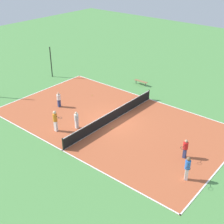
{
  "coord_description": "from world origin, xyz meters",
  "views": [
    {
      "loc": [
        -18.08,
        -15.03,
        13.4
      ],
      "look_at": [
        0.0,
        0.0,
        0.9
      ],
      "focal_mm": 50.0,
      "sensor_mm": 36.0,
      "label": 1
    }
  ],
  "objects_px": {
    "tennis_net": "(112,116)",
    "player_far_white": "(76,119)",
    "player_near_white": "(59,99)",
    "player_near_blue": "(187,167)",
    "player_center_orange": "(55,119)",
    "fence_post_back_right": "(51,62)",
    "tennis_ball_left_sideline": "(92,95)",
    "tennis_ball_near_net": "(112,128)",
    "player_coach_red": "(185,148)",
    "bench": "(141,82)"
  },
  "relations": [
    {
      "from": "player_far_white",
      "to": "player_coach_red",
      "type": "relative_size",
      "value": 1.01
    },
    {
      "from": "player_center_orange",
      "to": "tennis_ball_left_sideline",
      "type": "distance_m",
      "value": 7.42
    },
    {
      "from": "tennis_net",
      "to": "tennis_ball_near_net",
      "type": "height_order",
      "value": "tennis_net"
    },
    {
      "from": "tennis_net",
      "to": "player_near_white",
      "type": "height_order",
      "value": "player_near_white"
    },
    {
      "from": "player_near_blue",
      "to": "fence_post_back_right",
      "type": "xyz_separation_m",
      "value": [
        6.48,
        20.66,
        0.72
      ]
    },
    {
      "from": "player_coach_red",
      "to": "player_near_blue",
      "type": "distance_m",
      "value": 2.44
    },
    {
      "from": "tennis_net",
      "to": "player_center_orange",
      "type": "height_order",
      "value": "player_center_orange"
    },
    {
      "from": "player_coach_red",
      "to": "tennis_ball_left_sideline",
      "type": "height_order",
      "value": "player_coach_red"
    },
    {
      "from": "player_near_blue",
      "to": "fence_post_back_right",
      "type": "relative_size",
      "value": 0.5
    },
    {
      "from": "player_near_white",
      "to": "player_near_blue",
      "type": "bearing_deg",
      "value": 94.12
    },
    {
      "from": "tennis_net",
      "to": "tennis_ball_left_sideline",
      "type": "xyz_separation_m",
      "value": [
        2.74,
        4.91,
        -0.48
      ]
    },
    {
      "from": "player_coach_red",
      "to": "bench",
      "type": "bearing_deg",
      "value": -136.82
    },
    {
      "from": "player_coach_red",
      "to": "player_center_orange",
      "type": "bearing_deg",
      "value": -75.94
    },
    {
      "from": "tennis_ball_near_net",
      "to": "player_center_orange",
      "type": "bearing_deg",
      "value": 134.16
    },
    {
      "from": "player_near_white",
      "to": "player_far_white",
      "type": "distance_m",
      "value": 4.41
    },
    {
      "from": "player_coach_red",
      "to": "player_near_blue",
      "type": "relative_size",
      "value": 0.84
    },
    {
      "from": "player_far_white",
      "to": "player_near_white",
      "type": "bearing_deg",
      "value": -106.92
    },
    {
      "from": "player_coach_red",
      "to": "tennis_ball_near_net",
      "type": "distance_m",
      "value": 6.58
    },
    {
      "from": "fence_post_back_right",
      "to": "player_near_white",
      "type": "bearing_deg",
      "value": -125.95
    },
    {
      "from": "bench",
      "to": "tennis_ball_left_sideline",
      "type": "height_order",
      "value": "bench"
    },
    {
      "from": "tennis_net",
      "to": "player_far_white",
      "type": "bearing_deg",
      "value": 151.47
    },
    {
      "from": "player_near_blue",
      "to": "player_coach_red",
      "type": "bearing_deg",
      "value": -177.12
    },
    {
      "from": "tennis_net",
      "to": "tennis_ball_left_sideline",
      "type": "distance_m",
      "value": 5.64
    },
    {
      "from": "bench",
      "to": "tennis_ball_near_net",
      "type": "xyz_separation_m",
      "value": [
        -9.18,
        -3.56,
        -0.33
      ]
    },
    {
      "from": "player_center_orange",
      "to": "tennis_ball_near_net",
      "type": "relative_size",
      "value": 27.16
    },
    {
      "from": "tennis_net",
      "to": "player_coach_red",
      "type": "bearing_deg",
      "value": -95.88
    },
    {
      "from": "player_coach_red",
      "to": "fence_post_back_right",
      "type": "relative_size",
      "value": 0.42
    },
    {
      "from": "player_center_orange",
      "to": "fence_post_back_right",
      "type": "height_order",
      "value": "fence_post_back_right"
    },
    {
      "from": "player_coach_red",
      "to": "tennis_ball_near_net",
      "type": "height_order",
      "value": "player_coach_red"
    },
    {
      "from": "fence_post_back_right",
      "to": "player_coach_red",
      "type": "bearing_deg",
      "value": -102.72
    },
    {
      "from": "player_center_orange",
      "to": "tennis_ball_left_sideline",
      "type": "bearing_deg",
      "value": 105.57
    },
    {
      "from": "player_near_white",
      "to": "tennis_ball_near_net",
      "type": "bearing_deg",
      "value": 102.15
    },
    {
      "from": "tennis_net",
      "to": "player_near_white",
      "type": "bearing_deg",
      "value": 100.88
    },
    {
      "from": "player_near_blue",
      "to": "tennis_ball_left_sideline",
      "type": "height_order",
      "value": "player_near_blue"
    },
    {
      "from": "player_far_white",
      "to": "player_coach_red",
      "type": "height_order",
      "value": "player_far_white"
    },
    {
      "from": "bench",
      "to": "player_center_orange",
      "type": "bearing_deg",
      "value": 91.15
    },
    {
      "from": "tennis_net",
      "to": "player_near_blue",
      "type": "relative_size",
      "value": 6.48
    },
    {
      "from": "bench",
      "to": "player_coach_red",
      "type": "relative_size",
      "value": 1.06
    },
    {
      "from": "tennis_net",
      "to": "tennis_ball_near_net",
      "type": "xyz_separation_m",
      "value": [
        -0.97,
        -0.84,
        -0.48
      ]
    },
    {
      "from": "bench",
      "to": "player_coach_red",
      "type": "height_order",
      "value": "player_coach_red"
    },
    {
      "from": "player_near_white",
      "to": "tennis_ball_near_net",
      "type": "distance_m",
      "value": 6.47
    },
    {
      "from": "player_center_orange",
      "to": "fence_post_back_right",
      "type": "relative_size",
      "value": 0.52
    },
    {
      "from": "tennis_ball_left_sideline",
      "to": "tennis_net",
      "type": "bearing_deg",
      "value": -119.21
    },
    {
      "from": "tennis_ball_near_net",
      "to": "player_far_white",
      "type": "bearing_deg",
      "value": 127.42
    },
    {
      "from": "tennis_ball_near_net",
      "to": "fence_post_back_right",
      "type": "relative_size",
      "value": 0.02
    },
    {
      "from": "player_near_blue",
      "to": "tennis_ball_left_sideline",
      "type": "relative_size",
      "value": 25.97
    },
    {
      "from": "player_far_white",
      "to": "player_near_blue",
      "type": "xyz_separation_m",
      "value": [
        -0.08,
        -10.11,
        0.17
      ]
    },
    {
      "from": "player_near_blue",
      "to": "player_far_white",
      "type": "bearing_deg",
      "value": -118.3
    },
    {
      "from": "bench",
      "to": "player_center_orange",
      "type": "relative_size",
      "value": 0.85
    },
    {
      "from": "tennis_ball_left_sideline",
      "to": "fence_post_back_right",
      "type": "xyz_separation_m",
      "value": [
        0.88,
        7.15,
        1.71
      ]
    }
  ]
}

